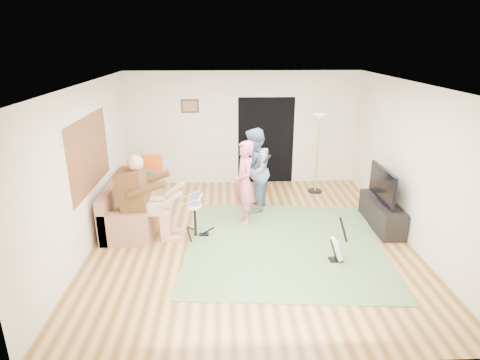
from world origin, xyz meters
The scene contains 19 objects.
floor centered at (0.00, 0.00, 0.00)m, with size 6.00×6.00×0.00m, color brown.
walls centered at (0.00, 0.00, 1.35)m, with size 5.50×6.00×2.70m, color beige, non-canonical shape.
ceiling centered at (0.00, 0.00, 2.70)m, with size 6.00×6.00×0.00m, color white.
window_blinds centered at (-2.74, 0.20, 1.55)m, with size 2.05×2.05×0.00m, color brown.
doorway centered at (0.55, 2.99, 1.05)m, with size 2.10×2.10×0.00m, color black.
picture_frame centered at (-1.25, 2.99, 1.90)m, with size 0.42×0.03×0.32m, color #3F2314.
area_rug centered at (0.56, -0.29, 0.01)m, with size 3.33×3.35×0.02m, color #577849.
sofa centered at (-2.29, 0.75, 0.28)m, with size 0.85×2.06×0.83m.
drummer centered at (-1.85, 0.10, 0.60)m, with size 1.00×0.56×1.54m.
drum_kit centered at (-1.00, 0.10, 0.33)m, with size 0.40×0.72×0.75m.
singer centered at (-0.09, 0.66, 0.81)m, with size 0.59×0.39×1.62m, color #E86483.
microphone centered at (0.11, 0.66, 1.21)m, with size 0.06×0.06×0.24m, color black, non-canonical shape.
guitarist centered at (0.13, 1.23, 0.86)m, with size 0.84×0.65×1.73m, color slate.
guitar_held centered at (0.33, 1.23, 1.18)m, with size 0.12×0.60×0.26m, color white, non-canonical shape.
guitar_spare centered at (1.31, -0.86, 0.22)m, with size 0.28×0.25×0.77m.
torchiere_lamp centered at (1.65, 2.26, 1.26)m, with size 0.33×0.33×1.83m.
dining_chair centered at (-1.99, 1.61, 0.38)m, with size 0.47×0.50×1.06m.
tv_cabinet centered at (2.50, 0.39, 0.25)m, with size 0.40×1.40×0.50m, color black.
television centered at (2.45, 0.39, 0.85)m, with size 0.06×1.12×0.60m, color black.
Camera 1 is at (-0.46, -6.45, 3.36)m, focal length 30.00 mm.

